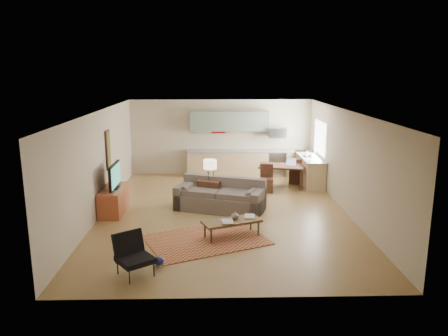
{
  "coord_description": "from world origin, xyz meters",
  "views": [
    {
      "loc": [
        -0.3,
        -11.14,
        3.73
      ],
      "look_at": [
        0.0,
        0.3,
        1.15
      ],
      "focal_mm": 35.0,
      "sensor_mm": 36.0,
      "label": 1
    }
  ],
  "objects_px": {
    "coffee_table": "(232,228)",
    "armchair": "(135,256)",
    "sofa": "(220,195)",
    "dining_table": "(281,176)",
    "console_table": "(210,193)",
    "tv_credenza": "(114,200)"
  },
  "relations": [
    {
      "from": "console_table",
      "to": "dining_table",
      "type": "distance_m",
      "value": 3.01
    },
    {
      "from": "tv_credenza",
      "to": "console_table",
      "type": "xyz_separation_m",
      "value": [
        2.57,
        0.48,
        0.04
      ]
    },
    {
      "from": "console_table",
      "to": "dining_table",
      "type": "relative_size",
      "value": 0.52
    },
    {
      "from": "armchair",
      "to": "dining_table",
      "type": "distance_m",
      "value": 7.16
    },
    {
      "from": "armchair",
      "to": "tv_credenza",
      "type": "bearing_deg",
      "value": 71.51
    },
    {
      "from": "sofa",
      "to": "coffee_table",
      "type": "distance_m",
      "value": 1.98
    },
    {
      "from": "coffee_table",
      "to": "console_table",
      "type": "distance_m",
      "value": 2.4
    },
    {
      "from": "tv_credenza",
      "to": "console_table",
      "type": "distance_m",
      "value": 2.62
    },
    {
      "from": "coffee_table",
      "to": "armchair",
      "type": "relative_size",
      "value": 1.7
    },
    {
      "from": "coffee_table",
      "to": "dining_table",
      "type": "relative_size",
      "value": 0.93
    },
    {
      "from": "sofa",
      "to": "coffee_table",
      "type": "relative_size",
      "value": 1.85
    },
    {
      "from": "armchair",
      "to": "dining_table",
      "type": "bearing_deg",
      "value": 22.76
    },
    {
      "from": "armchair",
      "to": "dining_table",
      "type": "height_order",
      "value": "armchair"
    },
    {
      "from": "sofa",
      "to": "armchair",
      "type": "height_order",
      "value": "sofa"
    },
    {
      "from": "console_table",
      "to": "dining_table",
      "type": "bearing_deg",
      "value": 62.46
    },
    {
      "from": "armchair",
      "to": "tv_credenza",
      "type": "relative_size",
      "value": 0.55
    },
    {
      "from": "coffee_table",
      "to": "armchair",
      "type": "bearing_deg",
      "value": -157.07
    },
    {
      "from": "tv_credenza",
      "to": "sofa",
      "type": "bearing_deg",
      "value": 1.96
    },
    {
      "from": "tv_credenza",
      "to": "coffee_table",
      "type": "bearing_deg",
      "value": -31.17
    },
    {
      "from": "coffee_table",
      "to": "console_table",
      "type": "xyz_separation_m",
      "value": [
        -0.5,
        2.34,
        0.17
      ]
    },
    {
      "from": "dining_table",
      "to": "console_table",
      "type": "bearing_deg",
      "value": -128.05
    },
    {
      "from": "sofa",
      "to": "dining_table",
      "type": "distance_m",
      "value": 3.09
    }
  ]
}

